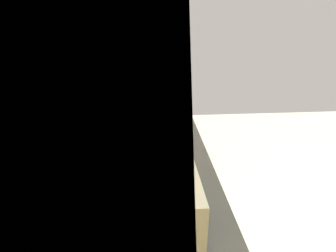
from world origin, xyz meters
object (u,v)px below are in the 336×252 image
(microwave, at_px, (144,198))
(bowl, at_px, (162,119))
(oven_range, at_px, (152,128))
(kettle, at_px, (160,99))

(microwave, height_order, bowl, microwave)
(oven_range, distance_m, kettle, 0.79)
(oven_range, bearing_deg, microwave, 178.32)
(oven_range, relative_size, kettle, 5.64)
(microwave, bearing_deg, bowl, -6.75)
(bowl, relative_size, kettle, 0.63)
(kettle, bearing_deg, bowl, 180.00)
(oven_range, distance_m, microwave, 2.00)
(oven_range, height_order, microwave, microwave)
(oven_range, relative_size, bowl, 8.89)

